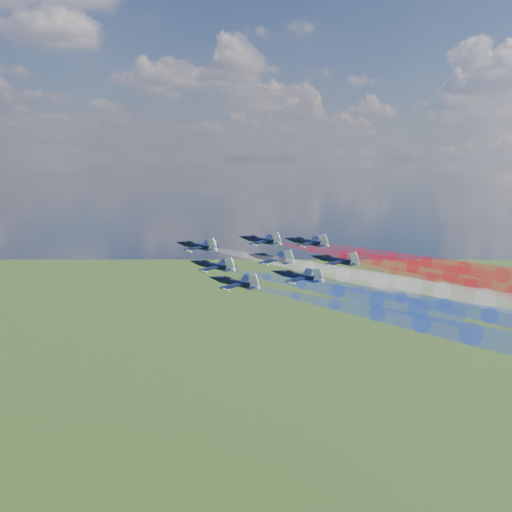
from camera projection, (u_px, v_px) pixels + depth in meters
jet_lead at (198, 246)px, 164.33m from camera, size 16.77×17.78×6.26m
trail_lead at (309, 267)px, 147.82m from camera, size 31.65×48.04×9.46m
jet_inner_left at (214, 266)px, 151.02m from camera, size 16.77×17.78×6.26m
trail_inner_left at (338, 292)px, 134.51m from camera, size 31.65×48.04×9.46m
jet_inner_right at (262, 240)px, 167.77m from camera, size 16.77×17.78×6.26m
trail_inner_right at (377, 260)px, 151.26m from camera, size 31.65×48.04×9.46m
jet_outer_left at (236, 283)px, 137.14m from camera, size 16.77×17.78×6.26m
trail_outer_left at (377, 314)px, 120.63m from camera, size 31.65×48.04×9.46m
jet_center_third at (272, 259)px, 152.95m from camera, size 16.77×17.78×6.26m
trail_center_third at (401, 283)px, 136.44m from camera, size 31.65×48.04×9.46m
jet_outer_right at (308, 242)px, 169.71m from camera, size 16.77×17.78×6.26m
trail_outer_right at (427, 262)px, 153.20m from camera, size 31.65×48.04×9.46m
jet_rear_left at (299, 276)px, 141.24m from camera, size 16.77×17.78×6.26m
trail_rear_left at (444, 306)px, 124.73m from camera, size 31.65×48.04×9.46m
jet_rear_right at (336, 260)px, 155.69m from camera, size 16.77×17.78×6.26m
trail_rear_right at (471, 284)px, 139.18m from camera, size 31.65×48.04×9.46m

